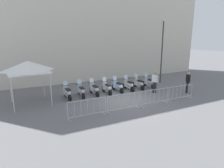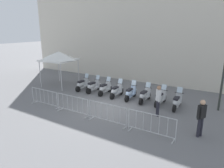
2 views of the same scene
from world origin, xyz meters
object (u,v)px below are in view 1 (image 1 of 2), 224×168
object	(u,v)px
motorcycle_0	(68,93)
motorcycle_5	(129,85)
motorcycle_6	(139,84)
motorcycle_3	(107,88)
street_lamp	(162,46)
canopy_tent	(28,67)
officer_near_row_end	(155,81)
motorcycle_1	(81,91)
barrier_segment_2	(155,97)
motorcycle_7	(150,83)
barrier_segment_0	(87,109)
barrier_segment_3	(181,93)
motorcycle_4	(118,86)
motorcycle_2	(94,89)
barrier_segment_1	(124,102)
officer_mid_plaza	(188,81)

from	to	relation	value
motorcycle_0	motorcycle_5	distance (m)	5.25
motorcycle_6	motorcycle_3	bearing A→B (deg)	177.64
motorcycle_0	street_lamp	xyz separation A→B (m)	(9.58, 0.32, 3.18)
motorcycle_0	canopy_tent	size ratio (longest dim) A/B	0.59
officer_near_row_end	motorcycle_1	bearing A→B (deg)	159.83
motorcycle_5	canopy_tent	distance (m)	7.99
motorcycle_6	street_lamp	size ratio (longest dim) A/B	0.28
motorcycle_5	barrier_segment_2	size ratio (longest dim) A/B	0.77
motorcycle_5	canopy_tent	size ratio (longest dim) A/B	0.59
motorcycle_0	barrier_segment_2	world-z (taller)	motorcycle_0
motorcycle_7	barrier_segment_0	size ratio (longest dim) A/B	0.77
motorcycle_6	barrier_segment_0	xyz separation A→B (m)	(-6.40, -3.42, 0.07)
motorcycle_0	motorcycle_6	xyz separation A→B (m)	(6.28, -0.46, 0.00)
barrier_segment_3	street_lamp	bearing A→B (deg)	60.10
barrier_segment_0	street_lamp	bearing A→B (deg)	23.38
motorcycle_4	barrier_segment_3	size ratio (longest dim) A/B	0.77
motorcycle_5	motorcycle_1	bearing A→B (deg)	175.40
officer_near_row_end	motorcycle_5	bearing A→B (deg)	128.02
motorcycle_2	motorcycle_4	bearing A→B (deg)	-3.94
officer_near_row_end	canopy_tent	xyz separation A→B (m)	(-9.01, 2.32, 1.53)
street_lamp	officer_near_row_end	size ratio (longest dim) A/B	3.50
officer_near_row_end	barrier_segment_3	bearing A→B (deg)	-82.37
motorcycle_1	motorcycle_3	size ratio (longest dim) A/B	1.00
barrier_segment_1	street_lamp	bearing A→B (deg)	30.65
motorcycle_1	motorcycle_7	xyz separation A→B (m)	(6.28, -0.57, 0.00)
motorcycle_0	motorcycle_2	distance (m)	2.10
street_lamp	barrier_segment_0	bearing A→B (deg)	-156.62
motorcycle_3	motorcycle_2	bearing A→B (deg)	170.70
motorcycle_6	barrier_segment_1	distance (m)	5.43
barrier_segment_3	barrier_segment_0	bearing A→B (deg)	175.68
motorcycle_5	officer_near_row_end	size ratio (longest dim) A/B	1.00
officer_mid_plaza	motorcycle_0	bearing A→B (deg)	158.59
motorcycle_5	barrier_segment_0	world-z (taller)	motorcycle_5
motorcycle_0	motorcycle_3	distance (m)	3.15
motorcycle_6	officer_near_row_end	size ratio (longest dim) A/B	1.00
motorcycle_4	officer_near_row_end	bearing A→B (deg)	-37.00
motorcycle_0	street_lamp	bearing A→B (deg)	1.89
motorcycle_4	canopy_tent	size ratio (longest dim) A/B	0.59
motorcycle_7	barrier_segment_0	xyz separation A→B (m)	(-7.45, -3.25, 0.07)
motorcycle_2	motorcycle_4	xyz separation A→B (m)	(2.10, -0.14, 0.00)
motorcycle_1	motorcycle_7	world-z (taller)	same
barrier_segment_0	canopy_tent	size ratio (longest dim) A/B	0.77
motorcycle_7	officer_mid_plaza	size ratio (longest dim) A/B	1.00
motorcycle_3	barrier_segment_1	world-z (taller)	motorcycle_3
canopy_tent	barrier_segment_0	bearing A→B (deg)	-60.38
barrier_segment_0	street_lamp	distance (m)	11.01
barrier_segment_2	motorcycle_6	bearing A→B (deg)	65.22
motorcycle_0	motorcycle_7	distance (m)	7.35
motorcycle_3	motorcycle_6	distance (m)	3.15
barrier_segment_0	barrier_segment_1	size ratio (longest dim) A/B	1.00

